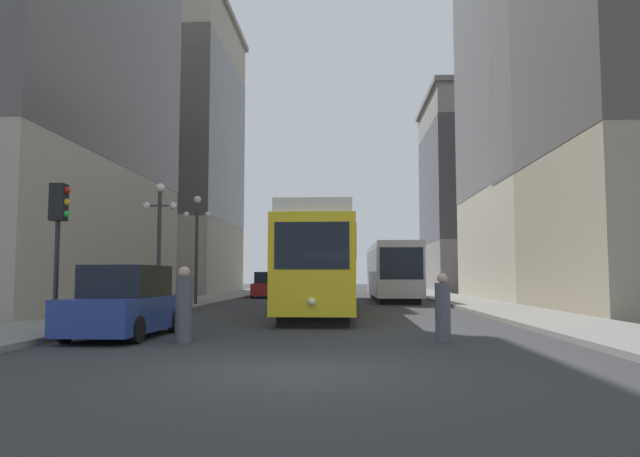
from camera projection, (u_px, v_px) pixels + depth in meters
ground_plane at (294, 372)px, 9.57m from camera, size 200.00×200.00×0.00m
sidewalk_left at (243, 293)px, 49.75m from camera, size 3.36×120.00×0.15m
sidewalk_right at (429, 294)px, 49.09m from camera, size 3.36×120.00×0.15m
streetcar at (323, 262)px, 24.31m from camera, size 2.76×14.23×3.89m
transit_bus at (392, 269)px, 37.44m from camera, size 2.66×12.46×3.45m
parked_car_left_near at (267, 286)px, 42.32m from camera, size 2.01×4.88×1.82m
parked_car_left_mid at (125, 304)px, 15.03m from camera, size 2.00×4.33×1.82m
pedestrian_crossing_near at (184, 307)px, 13.92m from camera, size 0.40×0.40×1.78m
pedestrian_crossing_far at (443, 309)px, 14.07m from camera, size 0.36×0.36×1.62m
traffic_light_near_left at (59, 217)px, 15.03m from camera, size 0.47×0.36×3.75m
lamp_post_left_near at (159, 226)px, 23.86m from camera, size 1.41×0.36×5.15m
lamp_post_left_far at (197, 233)px, 29.86m from camera, size 1.41×0.36×5.45m
building_left_corner at (143, 148)px, 52.77m from camera, size 16.09×16.19×25.19m
building_left_midblock at (10, 18)px, 28.33m from camera, size 12.17×18.15×26.96m
building_right_corner at (585, 74)px, 38.19m from camera, size 14.47×15.93×28.27m
building_right_midblock at (486, 191)px, 61.08m from camera, size 12.44×14.99×20.07m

